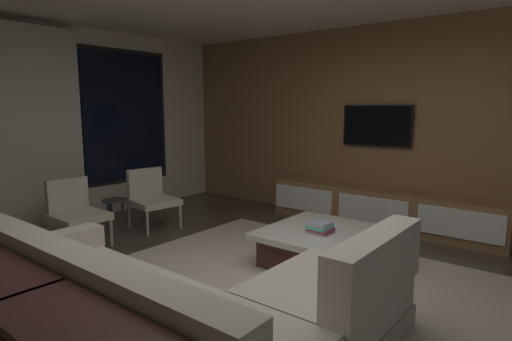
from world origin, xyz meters
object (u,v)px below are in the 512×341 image
media_console (382,210)px  accent_chair_near_window (151,195)px  book_stack_on_coffee_table (320,227)px  side_stool (115,206)px  sectional_couch (189,315)px  coffee_table (325,247)px  mounted_tv (377,126)px  accent_chair_by_curtain (75,209)px

media_console → accent_chair_near_window: bearing=127.3°
book_stack_on_coffee_table → side_stool: bearing=104.4°
sectional_couch → media_console: 3.58m
coffee_table → media_console: bearing=1.7°
side_stool → media_console: 3.45m
mounted_tv → accent_chair_by_curtain: bearing=143.1°
sectional_couch → media_console: size_ratio=0.81×
book_stack_on_coffee_table → sectional_couch: bearing=-176.4°
side_stool → book_stack_on_coffee_table: bearing=-75.6°
sectional_couch → side_stool: 2.93m
coffee_table → accent_chair_by_curtain: accent_chair_by_curtain is taller
media_console → sectional_couch: bearing=-177.4°
sectional_couch → side_stool: bearing=65.7°
coffee_table → accent_chair_by_curtain: 2.86m
coffee_table → sectional_couch: bearing=-176.7°
book_stack_on_coffee_table → accent_chair_by_curtain: accent_chair_by_curtain is taller
book_stack_on_coffee_table → side_stool: (-0.65, 2.55, -0.04)m
accent_chair_near_window → accent_chair_by_curtain: (-1.03, 0.06, 0.00)m
accent_chair_by_curtain → media_console: accent_chair_by_curtain is taller
side_stool → mounted_tv: size_ratio=0.48×
side_stool → sectional_couch: bearing=-114.3°
accent_chair_by_curtain → book_stack_on_coffee_table: bearing=-65.2°
accent_chair_near_window → book_stack_on_coffee_table: bearing=-86.6°
accent_chair_by_curtain → side_stool: accent_chair_by_curtain is taller
accent_chair_by_curtain → side_stool: 0.53m
sectional_couch → book_stack_on_coffee_table: sectional_couch is taller
book_stack_on_coffee_table → accent_chair_by_curtain: bearing=114.8°
mounted_tv → accent_chair_near_window: bearing=132.2°
book_stack_on_coffee_table → mounted_tv: (1.90, 0.24, 0.94)m
sectional_couch → mounted_tv: (3.76, 0.36, 1.06)m
accent_chair_near_window → sectional_couch: bearing=-123.3°
sectional_couch → book_stack_on_coffee_table: (1.86, 0.12, 0.12)m
accent_chair_by_curtain → mounted_tv: bearing=-36.9°
coffee_table → accent_chair_near_window: size_ratio=1.49×
sectional_couch → coffee_table: bearing=3.3°
accent_chair_near_window → side_stool: accent_chair_near_window is taller
side_stool → media_console: media_console is taller
side_stool → mounted_tv: bearing=-42.2°
book_stack_on_coffee_table → media_console: bearing=1.4°
book_stack_on_coffee_table → media_console: (1.72, 0.04, -0.16)m
side_stool → media_console: size_ratio=0.15×
coffee_table → accent_chair_near_window: bearing=95.6°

